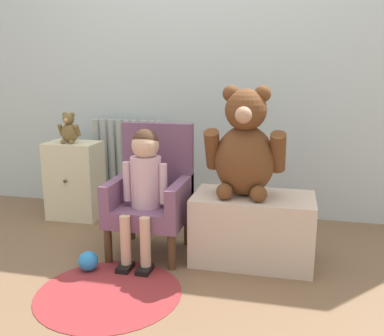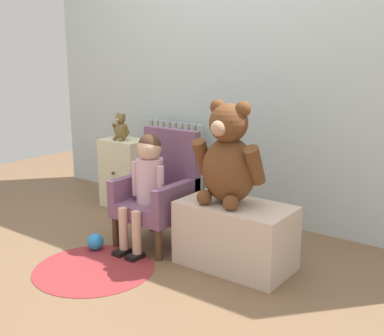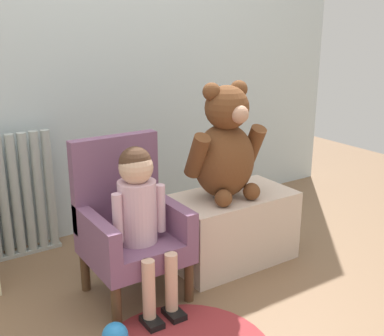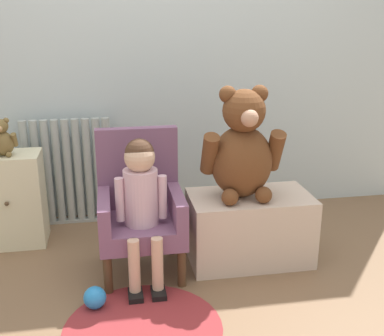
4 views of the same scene
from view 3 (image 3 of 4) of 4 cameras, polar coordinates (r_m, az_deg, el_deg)
name	(u,v)px [view 3 (image 3 of 4)]	position (r m, az deg, el deg)	size (l,w,h in m)	color
ground_plane	(205,327)	(2.14, 1.55, -18.29)	(6.00, 6.00, 0.00)	brown
back_wall	(81,28)	(2.83, -13.05, 15.89)	(3.80, 0.05, 2.40)	silver
radiator	(4,199)	(2.72, -21.43, -3.49)	(0.56, 0.05, 0.68)	#A5AEA9
child_armchair	(129,224)	(2.25, -7.49, -6.58)	(0.43, 0.41, 0.74)	#774E6D
child_figure	(140,205)	(2.10, -6.21, -4.38)	(0.25, 0.35, 0.73)	beige
low_bench	(231,228)	(2.58, 4.70, -7.05)	(0.65, 0.37, 0.38)	beige
large_teddy_bear	(225,148)	(2.40, 3.97, 2.38)	(0.43, 0.30, 0.59)	brown
toy_ball	(115,336)	(2.03, -9.11, -19.02)	(0.11, 0.11, 0.11)	#2988DA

